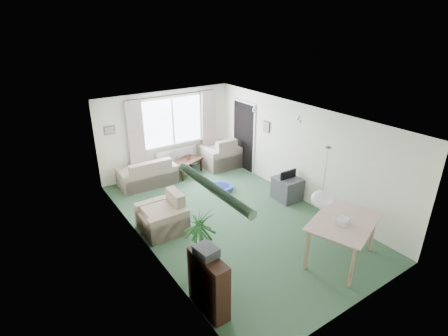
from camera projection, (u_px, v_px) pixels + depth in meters
ground at (231, 218)px, 8.00m from camera, size 6.50×6.50×0.00m
window at (172, 121)px, 9.97m from camera, size 1.80×0.03×1.30m
curtain_rod at (172, 95)px, 9.60m from camera, size 2.60×0.03×0.03m
curtain_left at (136, 137)px, 9.39m from camera, size 0.45×0.08×2.00m
curtain_right at (209, 124)px, 10.57m from camera, size 0.45×0.08×2.00m
radiator at (175, 158)px, 10.37m from camera, size 1.20×0.10×0.55m
doorway at (244, 136)px, 10.30m from camera, size 0.03×0.95×2.00m
pendant_lamp at (322, 199)px, 5.77m from camera, size 0.36×0.36×0.36m
tinsel_garland at (213, 188)px, 4.36m from camera, size 1.60×1.60×0.12m
bauble_cluster_a at (254, 108)px, 8.47m from camera, size 0.20×0.20×0.20m
bauble_cluster_b at (299, 117)px, 7.71m from camera, size 0.20×0.20×0.20m
wall_picture_back at (109, 130)px, 9.02m from camera, size 0.28×0.03×0.22m
wall_picture_right at (267, 127)px, 9.32m from camera, size 0.03×0.24×0.30m
sofa at (147, 171)px, 9.49m from camera, size 1.52×0.81×0.76m
armchair_corner at (220, 152)px, 10.65m from camera, size 1.07×1.02×0.94m
armchair_left at (162, 213)px, 7.41m from camera, size 0.89×0.94×0.83m
coffee_table at (186, 167)px, 10.18m from camera, size 1.08×0.85×0.43m
photo_frame at (188, 157)px, 10.13m from camera, size 0.12×0.05×0.16m
bookshelf at (209, 284)px, 5.34m from camera, size 0.29×0.81×0.98m
hifi_box at (206, 251)px, 5.18m from camera, size 0.32×0.38×0.14m
houseplant at (201, 245)px, 6.00m from camera, size 0.69×0.69×1.30m
dining_table at (341, 241)px, 6.49m from camera, size 1.57×1.30×0.84m
gift_box at (343, 222)px, 6.20m from camera, size 0.29×0.24×0.12m
tv_cube at (287, 189)px, 8.75m from camera, size 0.59×0.65×0.57m
pet_bed at (221, 188)px, 9.30m from camera, size 0.63×0.63×0.13m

